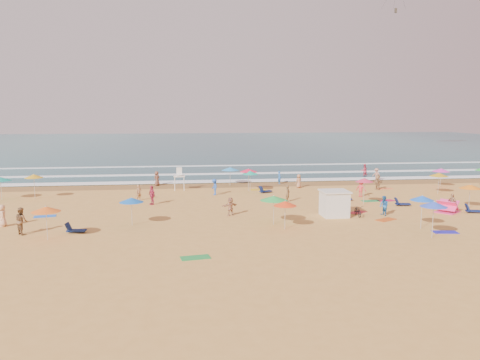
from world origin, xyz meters
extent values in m
plane|color=gold|center=(0.00, 0.00, 0.00)|extent=(220.00, 220.00, 0.00)
cube|color=#0C4756|center=(0.00, 84.00, 0.00)|extent=(220.00, 140.00, 0.18)
plane|color=olive|center=(0.00, 12.50, 0.01)|extent=(220.00, 220.00, 0.00)
cube|color=white|center=(0.00, 15.00, 0.10)|extent=(200.00, 2.20, 0.05)
cube|color=white|center=(0.00, 22.00, 0.10)|extent=(200.00, 1.60, 0.05)
cube|color=white|center=(0.00, 32.00, 0.10)|extent=(200.00, 1.20, 0.05)
cube|color=silver|center=(4.51, -5.20, 1.00)|extent=(2.00, 2.00, 2.00)
cube|color=silver|center=(4.51, -5.20, 2.06)|extent=(2.20, 2.20, 0.12)
imported|color=black|center=(6.41, -5.50, 0.45)|extent=(0.77, 1.77, 0.91)
cone|color=#F81A45|center=(-0.66, 8.16, 2.23)|extent=(1.91, 1.91, 0.35)
cone|color=#119180|center=(-25.16, 5.72, 2.06)|extent=(1.99, 1.99, 0.35)
cone|color=#3193DC|center=(-2.21, 12.50, 1.91)|extent=(2.01, 2.01, 0.35)
cone|color=gold|center=(18.71, 3.87, 2.01)|extent=(1.87, 1.87, 0.35)
cone|color=blue|center=(8.91, -12.52, 2.32)|extent=(1.77, 1.77, 0.35)
cone|color=#FE38BF|center=(21.34, 8.00, 1.95)|extent=(1.92, 1.92, 0.35)
cone|color=gold|center=(-22.16, 5.99, 2.25)|extent=(1.73, 1.73, 0.35)
cone|color=#15B090|center=(-0.58, 7.51, 2.06)|extent=(1.71, 1.71, 0.35)
cone|color=green|center=(-0.95, -7.41, 2.02)|extent=(2.05, 2.05, 0.35)
cone|color=blue|center=(-11.53, -6.39, 1.93)|extent=(1.79, 1.79, 0.35)
cone|color=blue|center=(9.45, -9.99, 2.26)|extent=(1.69, 1.69, 0.35)
cone|color=orange|center=(17.27, -3.72, 1.98)|extent=(1.84, 1.84, 0.35)
cone|color=#F23E14|center=(-0.41, -8.90, 1.89)|extent=(1.67, 1.67, 0.35)
cone|color=#DF3154|center=(8.82, -0.67, 2.27)|extent=(1.62, 1.62, 0.35)
cone|color=orange|center=(-16.67, -9.87, 2.08)|extent=(1.88, 1.88, 0.35)
cube|color=#0F1F4F|center=(-15.17, -8.20, 0.17)|extent=(1.36, 0.71, 0.34)
cube|color=#0E1646|center=(7.72, 1.26, 0.17)|extent=(1.37, 0.74, 0.34)
cube|color=#101C50|center=(16.64, -5.44, 0.17)|extent=(1.40, 0.87, 0.34)
cube|color=#0E1948|center=(12.09, -1.81, 0.17)|extent=(1.37, 0.74, 0.34)
cube|color=#0E1A49|center=(0.97, 6.62, 0.17)|extent=(1.42, 1.02, 0.34)
cube|color=blue|center=(-18.90, -2.45, 0.01)|extent=(1.83, 1.17, 0.03)
cube|color=#238C3B|center=(-7.05, -14.97, 0.01)|extent=(1.82, 1.12, 0.03)
cube|color=gold|center=(0.50, 8.67, 0.01)|extent=(1.71, 0.88, 0.03)
cube|color=red|center=(6.91, -4.08, 0.01)|extent=(1.89, 1.65, 0.03)
cube|color=#BB1747|center=(11.66, 0.70, 0.01)|extent=(1.88, 1.32, 0.03)
cube|color=#221DB5|center=(10.62, -11.23, 0.01)|extent=(1.80, 1.09, 0.03)
cube|color=#218545|center=(10.12, 0.75, 0.01)|extent=(1.76, 0.98, 0.03)
cube|color=#C84E16|center=(8.14, -6.99, 0.01)|extent=(1.90, 1.58, 0.03)
cube|color=orange|center=(14.56, 7.64, 0.01)|extent=(1.78, 1.03, 0.03)
imported|color=tan|center=(-21.01, -5.58, 0.82)|extent=(0.79, 0.94, 1.64)
imported|color=#B77B54|center=(5.22, 9.41, 0.77)|extent=(0.87, 0.71, 1.55)
imported|color=tan|center=(-3.87, -3.90, 0.76)|extent=(1.46, 1.00, 1.51)
imported|color=blue|center=(3.68, 12.65, 0.76)|extent=(0.49, 0.63, 1.52)
imported|color=tan|center=(15.97, 13.20, 0.82)|extent=(1.14, 1.20, 1.63)
imported|color=#9D7148|center=(13.50, 7.12, 0.84)|extent=(1.07, 1.62, 1.67)
imported|color=tan|center=(14.81, -5.07, 0.81)|extent=(0.64, 1.02, 1.61)
imported|color=#E2383D|center=(10.03, 3.10, 0.86)|extent=(1.20, 1.25, 1.71)
imported|color=brown|center=(2.17, 1.49, 0.78)|extent=(0.54, 0.66, 1.57)
imported|color=brown|center=(-10.70, 12.99, 0.85)|extent=(0.98, 0.95, 1.69)
imported|color=blue|center=(-4.50, 5.96, 0.83)|extent=(0.86, 1.19, 1.66)
imported|color=#E0384C|center=(16.45, 18.33, 0.68)|extent=(0.98, 0.80, 1.85)
imported|color=#BF2F53|center=(-10.56, 1.55, 0.89)|extent=(0.92, 1.11, 1.77)
imported|color=#A7754D|center=(-11.93, 3.81, 0.76)|extent=(0.66, 0.63, 1.53)
imported|color=#2567AF|center=(8.64, -5.46, 0.81)|extent=(0.73, 0.87, 1.62)
imported|color=brown|center=(-18.85, -8.12, 0.95)|extent=(1.15, 1.16, 1.90)
cube|color=#3F3326|center=(34.20, 49.35, 28.21)|extent=(0.40, 0.30, 0.90)
camera|label=1|loc=(-7.69, -41.33, 8.33)|focal=35.00mm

